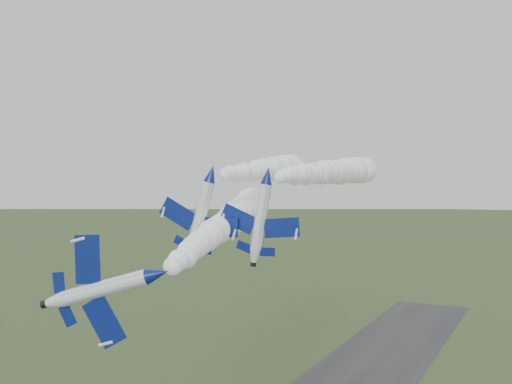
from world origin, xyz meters
TOP-DOWN VIEW (x-y plane):
  - jet_lead at (7.68, -7.22)m, footprint 5.57×11.43m
  - smoke_trail_jet_lead at (-3.24, 23.00)m, footprint 25.60×57.09m
  - jet_pair_left at (-1.67, 16.14)m, footprint 10.71×13.04m
  - smoke_trail_jet_pair_left at (-9.12, 47.60)m, footprint 16.88×58.17m
  - jet_pair_right at (5.58, 17.71)m, footprint 10.57×12.71m
  - smoke_trail_jet_pair_right at (2.50, 49.75)m, footprint 13.09×58.81m

SIDE VIEW (x-z plane):
  - jet_lead at x=7.68m, z-range 29.85..39.24m
  - smoke_trail_jet_lead at x=-3.24m, z-range 34.28..39.50m
  - jet_pair_right at x=5.58m, z-range 41.53..44.96m
  - jet_pair_left at x=-1.67m, z-range 41.52..45.54m
  - smoke_trail_jet_pair_right at x=2.50m, z-range 41.59..47.11m
  - smoke_trail_jet_pair_left at x=-9.12m, z-range 42.23..47.49m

